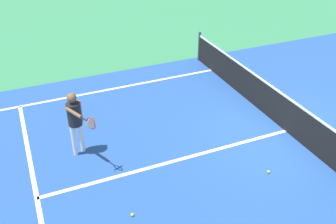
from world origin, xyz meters
name	(u,v)px	position (x,y,z in m)	size (l,w,h in m)	color
ground_plane	(285,131)	(0.00, 0.00, 0.00)	(60.00, 60.00, 0.00)	#337F51
court_surface_inbounds	(285,131)	(0.00, 0.00, 0.00)	(10.62, 24.40, 0.00)	#234C93
line_sideline_left	(36,103)	(-4.11, -5.95, 0.00)	(0.10, 11.89, 0.01)	white
line_service_near	(37,198)	(0.00, -6.40, 0.00)	(8.22, 0.10, 0.01)	white
line_center_service	(176,161)	(0.00, -3.20, 0.00)	(0.10, 6.40, 0.01)	white
net	(289,115)	(0.00, 0.00, 0.49)	(10.24, 0.09, 1.07)	#33383D
player_near	(75,118)	(-1.20, -5.23, 1.02)	(1.19, 0.52, 1.64)	white
tennis_ball_mid_court	(132,215)	(1.25, -4.71, 0.03)	(0.07, 0.07, 0.07)	#CCE033
tennis_ball_near_net	(269,172)	(1.24, -1.44, 0.03)	(0.07, 0.07, 0.07)	#CCE033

